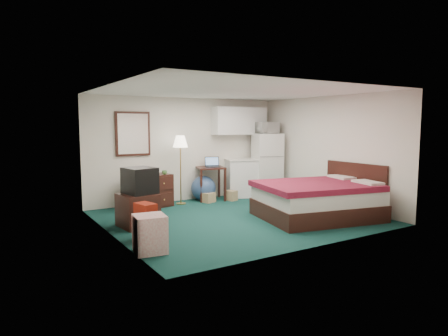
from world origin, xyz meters
TOP-DOWN VIEW (x-y plane):
  - floor at (0.00, 0.00)m, footprint 5.00×4.50m
  - ceiling at (0.00, 0.00)m, footprint 5.00×4.50m
  - walls at (0.00, 0.00)m, footprint 5.01×4.51m
  - mirror at (-1.35, 2.22)m, footprint 0.80×0.06m
  - upper_cabinets at (1.45, 2.08)m, footprint 1.50×0.35m
  - headboard at (2.46, -0.87)m, footprint 0.06×1.56m
  - dresser at (-1.17, 1.83)m, footprint 1.15×0.69m
  - floor_lamp at (-0.36, 1.83)m, footprint 0.44×0.44m
  - desk at (0.50, 1.93)m, footprint 0.81×0.81m
  - exercise_ball at (0.31, 1.94)m, footprint 0.75×0.75m
  - kitchen_counter at (1.46, 1.91)m, footprint 1.02×0.89m
  - fridge at (2.06, 1.68)m, footprint 0.84×0.84m
  - bed at (1.35, -0.87)m, footprint 2.49×2.12m
  - tv_stand at (-1.93, 0.35)m, footprint 0.67×0.72m
  - suitcase at (-2.10, -0.51)m, footprint 0.30×0.41m
  - retail_box at (-2.28, -1.17)m, footprint 0.50×0.50m
  - file_bin at (-1.47, 1.63)m, footprint 0.38×0.29m
  - cardboard_box_a at (0.30, 1.66)m, footprint 0.33×0.30m
  - cardboard_box_b at (0.89, 1.58)m, footprint 0.27×0.29m
  - laptop at (0.52, 1.86)m, footprint 0.43×0.39m
  - crt_tv at (-1.87, 0.37)m, footprint 0.60×0.64m
  - microwave at (2.03, 1.64)m, footprint 0.56×0.35m
  - book_a at (-1.43, 1.77)m, footprint 0.18×0.06m
  - book_b at (-1.29, 1.86)m, footprint 0.16×0.02m
  - mug at (-0.79, 1.76)m, footprint 0.12×0.10m

SIDE VIEW (x-z plane):
  - floor at x=0.00m, z-range -0.01..0.01m
  - cardboard_box_a at x=0.30m, z-range 0.00..0.23m
  - cardboard_box_b at x=0.89m, z-range 0.00..0.24m
  - file_bin at x=-1.47m, z-range 0.00..0.25m
  - retail_box at x=-2.28m, z-range 0.00..0.55m
  - suitcase at x=-2.10m, z-range 0.00..0.60m
  - exercise_ball at x=0.31m, z-range 0.00..0.61m
  - tv_stand at x=-1.93m, z-range 0.00..0.61m
  - bed at x=1.35m, z-range 0.00..0.70m
  - dresser at x=-1.17m, z-range 0.00..0.73m
  - desk at x=0.50m, z-range 0.00..0.82m
  - kitchen_counter at x=1.46m, z-range 0.00..0.94m
  - headboard at x=2.46m, z-range 0.05..1.05m
  - mug at x=-0.79m, z-range 0.73..0.85m
  - floor_lamp at x=-0.36m, z-range 0.00..1.60m
  - fridge at x=2.06m, z-range 0.00..1.63m
  - crt_tv at x=-1.87m, z-range 0.61..1.08m
  - book_b at x=-1.29m, z-range 0.73..0.96m
  - book_a at x=-1.43m, z-range 0.73..0.98m
  - laptop at x=0.52m, z-range 0.82..1.06m
  - walls at x=0.00m, z-range 0.00..2.50m
  - mirror at x=-1.35m, z-range 1.15..2.15m
  - microwave at x=2.03m, z-range 1.63..1.99m
  - upper_cabinets at x=1.45m, z-range 1.60..2.30m
  - ceiling at x=0.00m, z-range 2.50..2.50m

